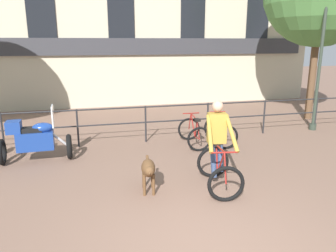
{
  "coord_description": "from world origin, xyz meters",
  "views": [
    {
      "loc": [
        -1.57,
        -3.73,
        2.81
      ],
      "look_at": [
        0.07,
        2.86,
        1.05
      ],
      "focal_mm": 35.0,
      "sensor_mm": 36.0,
      "label": 1
    }
  ],
  "objects_px": {
    "dog": "(148,169)",
    "parked_bicycle_mid_left": "(220,131)",
    "street_lamp": "(322,47)",
    "parked_motorcycle": "(35,139)",
    "cyclist_with_bike": "(218,149)",
    "parked_bicycle_near_lamp": "(194,133)"
  },
  "relations": [
    {
      "from": "parked_bicycle_near_lamp",
      "to": "street_lamp",
      "type": "xyz_separation_m",
      "value": [
        4.32,
        0.65,
        2.29
      ]
    },
    {
      "from": "cyclist_with_bike",
      "to": "parked_bicycle_mid_left",
      "type": "height_order",
      "value": "cyclist_with_bike"
    },
    {
      "from": "cyclist_with_bike",
      "to": "parked_bicycle_near_lamp",
      "type": "height_order",
      "value": "cyclist_with_bike"
    },
    {
      "from": "street_lamp",
      "to": "parked_bicycle_mid_left",
      "type": "bearing_deg",
      "value": -169.6
    },
    {
      "from": "parked_motorcycle",
      "to": "parked_bicycle_mid_left",
      "type": "xyz_separation_m",
      "value": [
        4.86,
        0.3,
        -0.2
      ]
    },
    {
      "from": "cyclist_with_bike",
      "to": "parked_motorcycle",
      "type": "distance_m",
      "value": 4.37
    },
    {
      "from": "parked_bicycle_mid_left",
      "to": "parked_bicycle_near_lamp",
      "type": "bearing_deg",
      "value": 4.87
    },
    {
      "from": "dog",
      "to": "parked_bicycle_near_lamp",
      "type": "distance_m",
      "value": 3.13
    },
    {
      "from": "parked_motorcycle",
      "to": "street_lamp",
      "type": "height_order",
      "value": "street_lamp"
    },
    {
      "from": "dog",
      "to": "parked_motorcycle",
      "type": "distance_m",
      "value": 3.25
    },
    {
      "from": "street_lamp",
      "to": "parked_motorcycle",
      "type": "bearing_deg",
      "value": -173.55
    },
    {
      "from": "parked_bicycle_near_lamp",
      "to": "parked_bicycle_mid_left",
      "type": "distance_m",
      "value": 0.78
    },
    {
      "from": "cyclist_with_bike",
      "to": "dog",
      "type": "xyz_separation_m",
      "value": [
        -1.38,
        0.03,
        -0.3
      ]
    },
    {
      "from": "dog",
      "to": "parked_bicycle_mid_left",
      "type": "relative_size",
      "value": 0.79
    },
    {
      "from": "cyclist_with_bike",
      "to": "parked_motorcycle",
      "type": "relative_size",
      "value": 1.03
    },
    {
      "from": "parked_motorcycle",
      "to": "parked_bicycle_near_lamp",
      "type": "bearing_deg",
      "value": -87.63
    },
    {
      "from": "parked_motorcycle",
      "to": "cyclist_with_bike",
      "type": "bearing_deg",
      "value": -123.9
    },
    {
      "from": "dog",
      "to": "parked_bicycle_mid_left",
      "type": "bearing_deg",
      "value": 53.1
    },
    {
      "from": "parked_motorcycle",
      "to": "dog",
      "type": "bearing_deg",
      "value": -136.53
    },
    {
      "from": "dog",
      "to": "street_lamp",
      "type": "height_order",
      "value": "street_lamp"
    },
    {
      "from": "parked_bicycle_mid_left",
      "to": "parked_motorcycle",
      "type": "bearing_deg",
      "value": 8.4
    },
    {
      "from": "parked_bicycle_near_lamp",
      "to": "street_lamp",
      "type": "distance_m",
      "value": 4.93
    }
  ]
}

